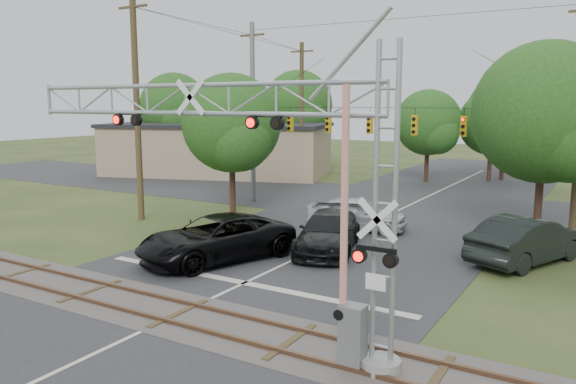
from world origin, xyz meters
The scene contains 14 objects.
ground centered at (0.00, 0.00, 0.00)m, with size 160.00×160.00×0.00m, color #2F3C1B.
road_main centered at (0.00, 10.00, 0.01)m, with size 14.00×90.00×0.02m, color #28282B.
road_cross centered at (0.00, 24.00, 0.01)m, with size 90.00×12.00×0.02m, color #28282B.
railroad_track centered at (0.00, 2.00, 0.03)m, with size 90.00×3.20×0.17m.
crossing_gantry centered at (3.10, 1.64, 4.90)m, with size 12.40×1.00×7.85m.
traffic_signal_span centered at (0.91, 20.00, 5.66)m, with size 19.34×0.36×11.50m.
pickup_black centered at (-2.77, 7.42, 0.92)m, with size 3.06×6.64×1.85m, color black.
car_dark centered at (0.53, 11.13, 0.84)m, with size 2.37×5.82×1.69m, color black.
sedan_silver centered at (-0.06, 15.52, 0.86)m, with size 2.03×5.05×1.72m, color #BABEC3.
suv_dark centered at (8.31, 13.60, 0.96)m, with size 2.02×5.81×1.91m, color black.
commercial_building centered at (-20.40, 30.39, 2.31)m, with size 21.79×15.62×4.60m.
streetlight centered at (8.90, 25.67, 4.65)m, with size 2.22×0.23×8.31m.
utility_poles centered at (2.03, 21.95, 6.05)m, with size 25.16×27.48×13.14m.
treeline centered at (-2.61, 31.66, 5.47)m, with size 56.69×29.11×9.71m.
Camera 1 is at (11.31, -10.38, 6.45)m, focal length 35.00 mm.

